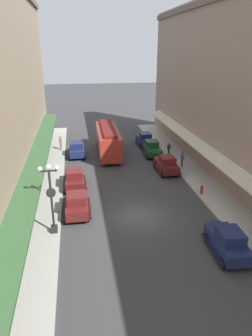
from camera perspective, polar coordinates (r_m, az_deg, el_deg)
name	(u,v)px	position (r m, az deg, el deg)	size (l,w,h in m)	color
ground_plane	(138,216)	(24.78, 2.28, -8.86)	(200.00, 200.00, 0.00)	#38383A
sidewalk_left	(41,223)	(24.53, -15.42, -9.82)	(3.00, 60.00, 0.15)	#A8A59E
sidewalk_right	(227,208)	(27.11, 18.13, -7.00)	(3.00, 60.00, 0.15)	#A8A59E
parked_car_0	(145,139)	(42.10, 3.48, 5.35)	(2.17, 4.27, 1.84)	#19234C
parked_car_1	(228,241)	(21.24, 18.25, -12.67)	(2.30, 4.32, 1.84)	#19234C
parked_car_2	(74,178)	(29.63, -9.47, -1.87)	(2.20, 4.28, 1.84)	#591919
parked_car_3	(152,148)	(38.23, 4.84, 3.66)	(2.21, 4.29, 1.84)	#193D23
parked_car_4	(166,164)	(33.12, 7.46, 0.76)	(2.27, 4.31, 1.84)	#591919
parked_car_5	(77,203)	(24.98, -9.05, -6.40)	(2.18, 4.27, 1.84)	#591919
parked_car_6	(77,149)	(38.29, -9.02, 3.50)	(2.16, 4.27, 1.84)	#19234C
streetcar	(108,139)	(38.46, -3.33, 5.30)	(2.75, 9.66, 3.46)	#A52D23
lamp_post_with_clock	(51,196)	(21.77, -13.61, -5.08)	(1.42, 0.44, 5.16)	black
fire_hydrant	(202,190)	(28.63, 13.76, -3.90)	(0.24, 0.24, 0.82)	#B21E19
pedestrian_0	(169,149)	(37.86, 7.88, 3.43)	(0.36, 0.24, 1.64)	#2D2D33
pedestrian_1	(61,143)	(40.75, -11.95, 4.48)	(0.36, 0.28, 1.67)	slate
pedestrian_2	(182,159)	(34.56, 10.30, 1.59)	(0.36, 0.28, 1.67)	#4C4238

